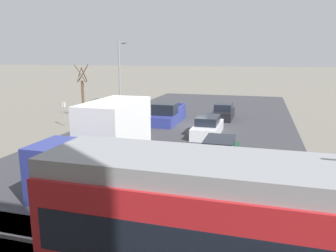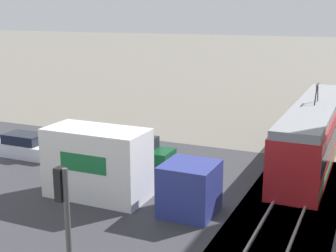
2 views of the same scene
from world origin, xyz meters
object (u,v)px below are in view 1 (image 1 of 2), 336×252
object	(u,v)px
sedan_car_0	(223,112)
sedan_car_2	(219,155)
street_lamp_near_crossing	(120,69)
pickup_truck	(167,115)
sedan_car_1	(208,127)
no_parking_sign	(64,111)
street_tree	(83,94)
box_truck	(105,140)

from	to	relation	value
sedan_car_0	sedan_car_2	distance (m)	13.88
sedan_car_0	street_lamp_near_crossing	xyz separation A→B (m)	(12.38, -4.58, 3.66)
pickup_truck	sedan_car_0	size ratio (longest dim) A/B	1.32
sedan_car_1	no_parking_sign	bearing A→B (deg)	-0.57
pickup_truck	street_lamp_near_crossing	distance (m)	11.65
sedan_car_0	street_tree	world-z (taller)	street_tree
sedan_car_2	sedan_car_1	bearing A→B (deg)	-76.14
pickup_truck	sedan_car_1	distance (m)	5.51
sedan_car_0	pickup_truck	bearing A→B (deg)	35.59
box_truck	sedan_car_2	size ratio (longest dim) A/B	1.90
street_tree	street_lamp_near_crossing	xyz separation A→B (m)	(-0.29, -7.91, 2.02)
no_parking_sign	sedan_car_2	bearing A→B (deg)	152.92
box_truck	no_parking_sign	xyz separation A→B (m)	(8.36, -9.02, -0.39)
pickup_truck	no_parking_sign	size ratio (longest dim) A/B	2.73
sedan_car_0	street_tree	bearing A→B (deg)	14.70
sedan_car_1	street_tree	bearing A→B (deg)	-15.95
pickup_truck	street_lamp_near_crossing	world-z (taller)	street_lamp_near_crossing
box_truck	no_parking_sign	size ratio (longest dim) A/B	4.10
sedan_car_2	no_parking_sign	bearing A→B (deg)	-27.08
pickup_truck	sedan_car_1	xyz separation A→B (m)	(-4.15, 3.62, -0.09)
no_parking_sign	street_tree	bearing A→B (deg)	-87.29
pickup_truck	sedan_car_2	size ratio (longest dim) A/B	1.26
street_tree	no_parking_sign	size ratio (longest dim) A/B	2.48
sedan_car_1	no_parking_sign	distance (m)	12.17
street_tree	street_lamp_near_crossing	bearing A→B (deg)	-92.12
box_truck	street_tree	bearing A→B (deg)	-55.56
street_tree	sedan_car_1	bearing A→B (deg)	164.05
sedan_car_0	sedan_car_1	distance (m)	6.85
pickup_truck	sedan_car_0	xyz separation A→B (m)	(-4.50, -3.22, -0.08)
box_truck	sedan_car_1	world-z (taller)	box_truck
sedan_car_2	street_lamp_near_crossing	xyz separation A→B (m)	(13.74, -18.40, 3.61)
pickup_truck	street_tree	size ratio (longest dim) A/B	1.10
street_tree	pickup_truck	bearing A→B (deg)	-179.30
box_truck	street_lamp_near_crossing	distance (m)	22.09
sedan_car_2	street_tree	size ratio (longest dim) A/B	0.87
box_truck	street_lamp_near_crossing	size ratio (longest dim) A/B	1.13
sedan_car_1	street_lamp_near_crossing	xyz separation A→B (m)	(12.02, -11.43, 3.67)
sedan_car_2	pickup_truck	bearing A→B (deg)	-61.00
pickup_truck	sedan_car_1	world-z (taller)	pickup_truck
box_truck	street_lamp_near_crossing	world-z (taller)	street_lamp_near_crossing
box_truck	street_tree	size ratio (longest dim) A/B	1.65
pickup_truck	street_tree	world-z (taller)	street_tree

